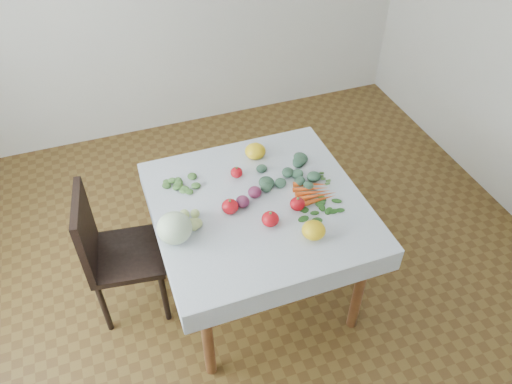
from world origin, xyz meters
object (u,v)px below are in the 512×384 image
(chair, at_px, (110,248))
(carrot_bunch, at_px, (314,192))
(table, at_px, (259,217))
(cabbage, at_px, (175,228))
(heirloom_back, at_px, (255,151))

(chair, xyz_separation_m, carrot_bunch, (1.14, -0.22, 0.26))
(table, xyz_separation_m, chair, (-0.82, 0.18, -0.14))
(cabbage, xyz_separation_m, heirloom_back, (0.60, 0.49, -0.04))
(chair, relative_size, cabbage, 5.06)
(carrot_bunch, bearing_deg, table, 173.57)
(chair, height_order, cabbage, cabbage)
(cabbage, bearing_deg, carrot_bunch, 4.81)
(chair, xyz_separation_m, heirloom_back, (0.94, 0.21, 0.29))
(cabbage, distance_m, carrot_bunch, 0.80)
(table, xyz_separation_m, heirloom_back, (0.12, 0.39, 0.15))
(table, relative_size, cabbage, 5.68)
(table, height_order, chair, chair)
(chair, height_order, heirloom_back, chair)
(table, distance_m, chair, 0.85)
(heirloom_back, relative_size, carrot_bunch, 0.60)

